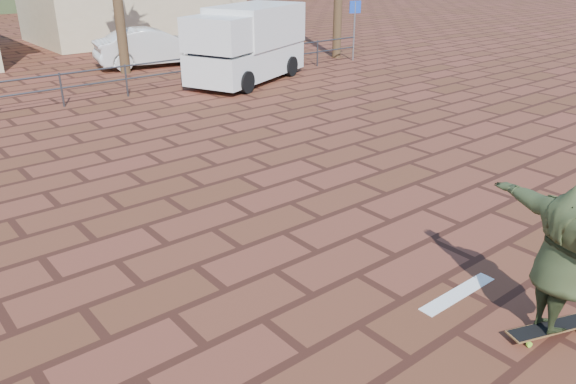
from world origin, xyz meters
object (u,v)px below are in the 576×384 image
at_px(longboard, 550,328).
at_px(skateboarder, 565,259).
at_px(car_white, 153,47).
at_px(campervan, 247,42).

xyz_separation_m(longboard, skateboarder, (0.00, 0.00, 0.95)).
distance_m(skateboarder, car_white, 19.02).
xyz_separation_m(longboard, car_white, (4.22, 18.55, 0.64)).
bearing_deg(campervan, skateboarder, -134.29).
relative_size(skateboarder, campervan, 0.44).
relative_size(longboard, car_white, 0.25).
distance_m(longboard, campervan, 15.01).
xyz_separation_m(longboard, campervan, (5.49, 13.92, 1.23)).
height_order(skateboarder, campervan, campervan).
bearing_deg(car_white, longboard, 179.01).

